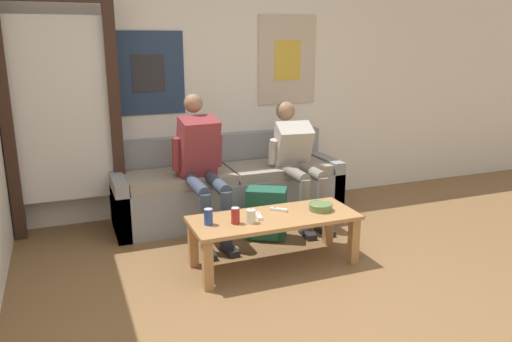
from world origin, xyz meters
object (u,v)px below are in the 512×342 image
at_px(game_controller_near_right, 278,210).
at_px(game_controller_near_left, 259,216).
at_px(coffee_table, 274,224).
at_px(drink_can_blue, 208,217).
at_px(backpack, 266,215).
at_px(ceramic_bowl, 321,206).
at_px(pillar_candle, 251,216).
at_px(person_seated_teen, 297,157).
at_px(couch, 228,189).
at_px(person_seated_adult, 202,162).
at_px(drink_can_red, 235,216).

bearing_deg(game_controller_near_right, game_controller_near_left, -158.21).
bearing_deg(coffee_table, drink_can_blue, 178.73).
bearing_deg(coffee_table, backpack, 73.60).
bearing_deg(ceramic_bowl, coffee_table, 178.95).
bearing_deg(coffee_table, pillar_candle, -162.49).
height_order(person_seated_teen, drink_can_blue, person_seated_teen).
distance_m(pillar_candle, drink_can_blue, 0.32).
bearing_deg(person_seated_teen, game_controller_near_right, -124.61).
bearing_deg(backpack, game_controller_near_right, -100.12).
relative_size(coffee_table, game_controller_near_left, 8.93).
relative_size(coffee_table, pillar_candle, 11.52).
bearing_deg(couch, ceramic_bowl, -72.15).
xyz_separation_m(pillar_candle, game_controller_near_left, (0.10, 0.08, -0.04)).
xyz_separation_m(person_seated_adult, game_controller_near_left, (0.23, -0.81, -0.26)).
height_order(backpack, drink_can_red, drink_can_red).
distance_m(couch, coffee_table, 1.20).
height_order(coffee_table, game_controller_near_left, game_controller_near_left).
xyz_separation_m(drink_can_blue, drink_can_red, (0.19, -0.05, 0.00)).
bearing_deg(ceramic_bowl, couch, 107.85).
xyz_separation_m(person_seated_adult, backpack, (0.51, -0.29, -0.46)).
distance_m(backpack, ceramic_bowl, 0.63).
distance_m(backpack, drink_can_red, 0.79).
bearing_deg(drink_can_red, game_controller_near_right, 17.96).
height_order(person_seated_adult, ceramic_bowl, person_seated_adult).
xyz_separation_m(person_seated_teen, game_controller_near_right, (-0.53, -0.77, -0.22)).
distance_m(backpack, drink_can_blue, 0.90).
bearing_deg(person_seated_adult, ceramic_bowl, -47.65).
height_order(person_seated_teen, backpack, person_seated_teen).
bearing_deg(person_seated_adult, drink_can_blue, -102.40).
distance_m(person_seated_adult, pillar_candle, 0.93).
relative_size(person_seated_teen, ceramic_bowl, 5.92).
height_order(pillar_candle, game_controller_near_left, pillar_candle).
bearing_deg(pillar_candle, game_controller_near_right, 28.71).
distance_m(coffee_table, person_seated_adult, 0.96).
height_order(ceramic_bowl, game_controller_near_left, ceramic_bowl).
relative_size(drink_can_red, game_controller_near_right, 0.94).
bearing_deg(backpack, couch, 101.86).
bearing_deg(person_seated_teen, person_seated_adult, -177.46).
xyz_separation_m(couch, ceramic_bowl, (0.39, -1.21, 0.15)).
xyz_separation_m(couch, person_seated_teen, (0.59, -0.34, 0.35)).
relative_size(person_seated_adult, person_seated_teen, 1.11).
bearing_deg(drink_can_red, person_seated_adult, 91.10).
bearing_deg(drink_can_red, ceramic_bowl, 2.48).
relative_size(ceramic_bowl, game_controller_near_right, 1.47).
distance_m(couch, drink_can_blue, 1.32).
distance_m(person_seated_adult, backpack, 0.75).
bearing_deg(pillar_candle, couch, 79.43).
bearing_deg(ceramic_bowl, drink_can_red, -177.52).
bearing_deg(game_controller_near_left, pillar_candle, -139.24).
distance_m(person_seated_teen, game_controller_near_right, 0.96).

